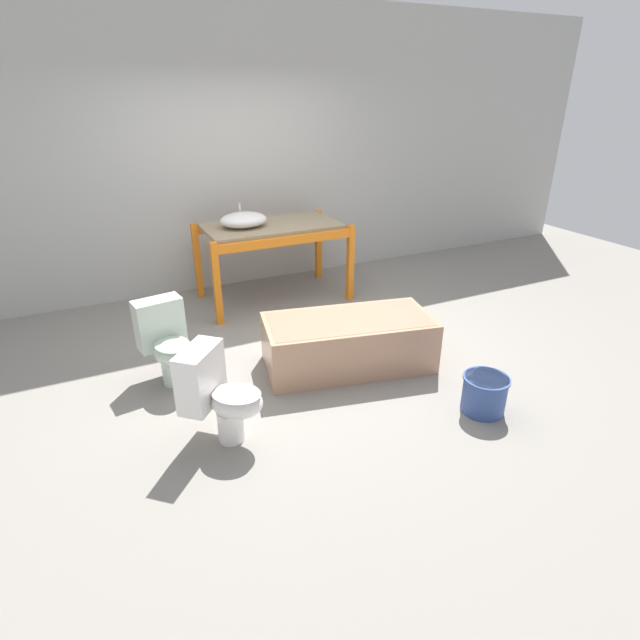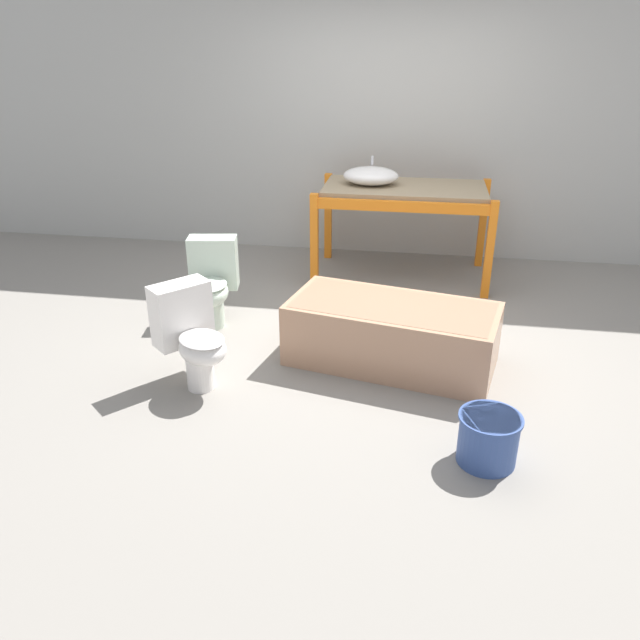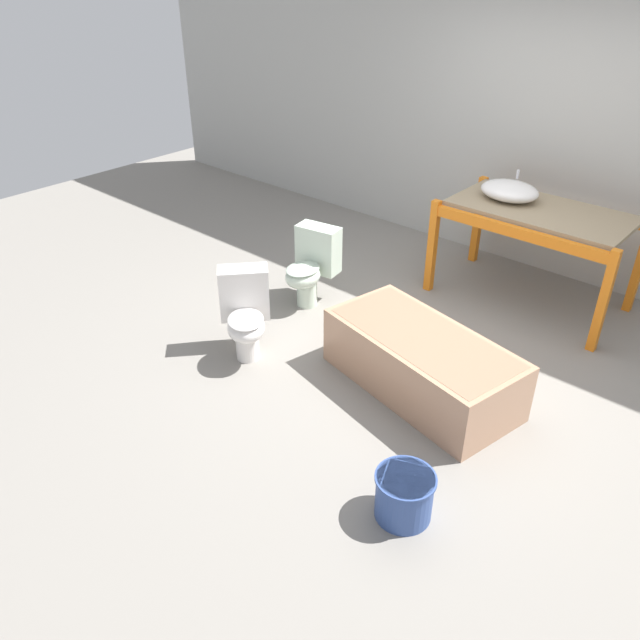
# 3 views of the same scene
# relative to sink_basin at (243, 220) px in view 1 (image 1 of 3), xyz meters

# --- Properties ---
(ground_plane) EXTENTS (12.00, 12.00, 0.00)m
(ground_plane) POSITION_rel_sink_basin_xyz_m (0.08, -1.22, -0.96)
(ground_plane) COLOR gray
(warehouse_wall_rear) EXTENTS (10.80, 0.08, 3.20)m
(warehouse_wall_rear) POSITION_rel_sink_basin_xyz_m (0.08, 0.72, 0.64)
(warehouse_wall_rear) COLOR #ADADA8
(warehouse_wall_rear) RESTS_ON ground_plane
(shelving_rack) EXTENTS (1.63, 0.92, 0.88)m
(shelving_rack) POSITION_rel_sink_basin_xyz_m (0.32, -0.01, -0.21)
(shelving_rack) COLOR orange
(shelving_rack) RESTS_ON ground_plane
(sink_basin) EXTENTS (0.52, 0.41, 0.24)m
(sink_basin) POSITION_rel_sink_basin_xyz_m (0.00, 0.00, 0.00)
(sink_basin) COLOR white
(sink_basin) RESTS_ON shelving_rack
(bathtub_main) EXTENTS (1.56, 0.96, 0.45)m
(bathtub_main) POSITION_rel_sink_basin_xyz_m (0.33, -1.79, -0.70)
(bathtub_main) COLOR tan
(bathtub_main) RESTS_ON ground_plane
(toilet_near) EXTENTS (0.62, 0.61, 0.69)m
(toilet_near) POSITION_rel_sink_basin_xyz_m (-0.96, -2.31, -0.59)
(toilet_near) COLOR white
(toilet_near) RESTS_ON ground_plane
(toilet_far) EXTENTS (0.42, 0.58, 0.69)m
(toilet_far) POSITION_rel_sink_basin_xyz_m (-1.14, -1.35, -0.59)
(toilet_far) COLOR silver
(toilet_far) RESTS_ON ground_plane
(bucket_white) EXTENTS (0.35, 0.35, 0.29)m
(bucket_white) POSITION_rel_sink_basin_xyz_m (0.93, -2.86, -0.81)
(bucket_white) COLOR #334C8C
(bucket_white) RESTS_ON ground_plane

